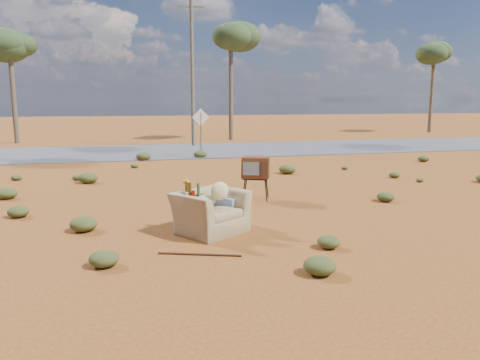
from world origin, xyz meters
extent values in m
plane|color=#99541E|center=(0.00, 0.00, 0.00)|extent=(140.00, 140.00, 0.00)
cube|color=#565659|center=(0.00, 15.00, 0.02)|extent=(140.00, 7.00, 0.04)
imported|color=#997F53|center=(-0.36, 0.12, 0.55)|extent=(1.50, 1.37, 1.10)
ellipsoid|color=#DCD286|center=(-0.44, 0.14, 0.64)|extent=(0.40, 0.40, 0.23)
ellipsoid|color=#DCD286|center=(-0.20, -0.02, 0.85)|extent=(0.35, 0.18, 0.35)
cube|color=#213899|center=(0.06, 0.54, 0.32)|extent=(0.89, 0.97, 0.64)
cube|color=black|center=(1.37, 2.87, 0.56)|extent=(0.75, 0.66, 0.03)
cylinder|color=black|center=(1.02, 2.77, 0.28)|extent=(0.04, 0.04, 0.56)
cylinder|color=black|center=(1.55, 2.57, 0.28)|extent=(0.04, 0.04, 0.56)
cylinder|color=black|center=(1.18, 3.18, 0.28)|extent=(0.04, 0.04, 0.56)
cylinder|color=black|center=(1.71, 2.98, 0.28)|extent=(0.04, 0.04, 0.56)
cube|color=brown|center=(1.37, 2.87, 0.85)|extent=(0.84, 0.75, 0.54)
cube|color=slate|center=(1.18, 2.65, 0.85)|extent=(0.39, 0.17, 0.34)
cube|color=#472D19|center=(1.49, 2.53, 0.85)|extent=(0.15, 0.08, 0.38)
cube|color=#3C2715|center=(-0.68, 0.26, 0.70)|extent=(0.66, 0.66, 0.04)
cylinder|color=black|center=(-0.95, 0.16, 0.35)|extent=(0.02, 0.02, 0.70)
cylinder|color=black|center=(-0.58, 0.00, 0.35)|extent=(0.02, 0.02, 0.70)
cylinder|color=black|center=(-0.78, 0.52, 0.35)|extent=(0.02, 0.02, 0.70)
cylinder|color=black|center=(-0.42, 0.36, 0.35)|extent=(0.02, 0.02, 0.70)
cylinder|color=#50320D|center=(-0.77, 0.36, 0.85)|extent=(0.07, 0.07, 0.26)
cylinder|color=#50320D|center=(-0.73, 0.20, 0.86)|extent=(0.07, 0.07, 0.28)
cylinder|color=#255727|center=(-0.55, 0.31, 0.84)|extent=(0.06, 0.06, 0.24)
cylinder|color=red|center=(-0.67, 0.14, 0.78)|extent=(0.06, 0.06, 0.13)
cylinder|color=silver|center=(-0.76, 0.46, 0.79)|extent=(0.08, 0.08, 0.14)
ellipsoid|color=yellow|center=(-0.76, 0.46, 0.95)|extent=(0.16, 0.16, 0.12)
cylinder|color=#492513|center=(-0.79, -1.17, 0.02)|extent=(1.34, 0.52, 0.04)
cylinder|color=brown|center=(1.50, 12.00, 1.00)|extent=(0.06, 0.06, 2.00)
cube|color=silver|center=(1.50, 12.00, 1.80)|extent=(0.78, 0.04, 0.78)
cylinder|color=brown|center=(-8.00, 22.00, 3.00)|extent=(0.28, 0.28, 6.00)
ellipsoid|color=#374D27|center=(-8.00, 22.00, 5.50)|extent=(3.20, 3.20, 2.20)
cylinder|color=brown|center=(5.00, 21.00, 3.50)|extent=(0.28, 0.28, 7.00)
ellipsoid|color=#374D27|center=(5.00, 21.00, 6.50)|extent=(3.20, 3.20, 2.20)
cylinder|color=brown|center=(22.00, 24.00, 3.25)|extent=(0.28, 0.28, 6.50)
ellipsoid|color=#374D27|center=(22.00, 24.00, 6.00)|extent=(3.20, 3.20, 2.20)
cylinder|color=brown|center=(2.00, 17.50, 4.00)|extent=(0.20, 0.20, 8.00)
cube|color=brown|center=(2.00, 17.50, 7.50)|extent=(1.40, 0.10, 0.10)
ellipsoid|color=#444B20|center=(4.50, 1.80, 0.12)|extent=(0.44, 0.44, 0.24)
ellipsoid|color=#444B20|center=(-3.00, 6.50, 0.17)|extent=(0.60, 0.60, 0.33)
ellipsoid|color=#444B20|center=(6.80, 5.00, 0.10)|extent=(0.36, 0.36, 0.20)
ellipsoid|color=#444B20|center=(3.20, 8.00, 0.11)|extent=(0.40, 0.40, 0.22)
ellipsoid|color=#444B20|center=(-1.50, 9.50, 0.08)|extent=(0.30, 0.30, 0.17)
camera|label=1|loc=(-1.99, -8.56, 2.55)|focal=35.00mm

